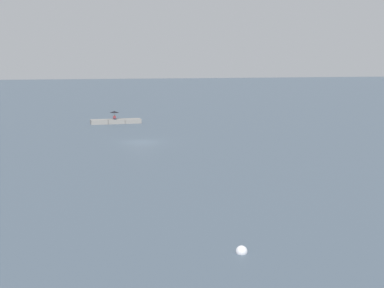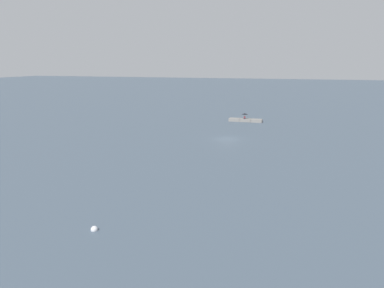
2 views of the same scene
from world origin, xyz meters
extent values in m
plane|color=#475666|center=(0.00, 0.00, 0.00)|extent=(500.00, 500.00, 0.00)
cube|color=gray|center=(-2.56, -20.68, 0.34)|extent=(2.52, 1.91, 0.68)
cube|color=gray|center=(0.00, -20.68, 0.34)|extent=(2.52, 1.91, 0.68)
cube|color=gray|center=(2.56, -20.68, 0.34)|extent=(2.52, 1.91, 0.68)
cube|color=#1E2333|center=(0.20, -20.27, 0.76)|extent=(0.39, 0.44, 0.16)
cube|color=maroon|center=(0.22, -20.55, 0.94)|extent=(0.41, 0.25, 0.52)
sphere|color=tan|center=(0.22, -20.55, 1.30)|extent=(0.22, 0.22, 0.22)
cylinder|color=black|center=(0.22, -20.72, 1.21)|extent=(0.02, 0.02, 1.05)
cone|color=black|center=(0.22, -20.72, 1.81)|extent=(1.42, 1.42, 0.25)
sphere|color=black|center=(0.22, -20.72, 1.96)|extent=(0.05, 0.05, 0.05)
sphere|color=white|center=(2.67, 39.35, 0.10)|extent=(0.58, 0.58, 0.58)
camera|label=1|loc=(12.33, 63.95, 9.34)|focal=52.04mm
camera|label=2|loc=(-13.30, 63.54, 13.51)|focal=34.37mm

